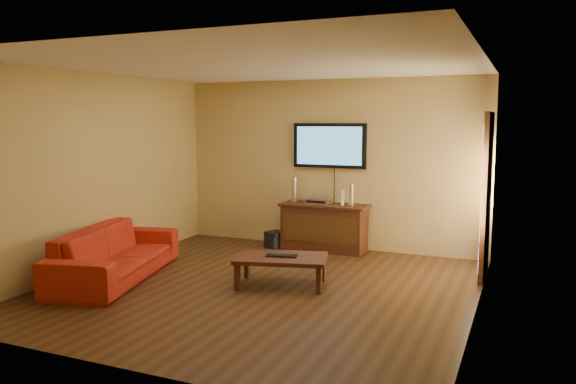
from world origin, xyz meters
The scene contains 14 objects.
ground_plane centered at (0.00, 0.00, 0.00)m, with size 5.00×5.00×0.00m, color #321E0E.
room_walls centered at (0.00, 0.62, 1.69)m, with size 5.00×5.00×5.00m.
french_door centered at (2.46, 1.70, 1.05)m, with size 0.07×1.02×2.22m.
media_console centered at (0.01, 2.23, 0.37)m, with size 1.38×0.53×0.74m.
television centered at (0.01, 2.45, 1.65)m, with size 1.20×0.08×0.71m.
coffee_table centered at (0.18, 0.19, 0.33)m, with size 1.25×0.94×0.37m.
sofa centered at (-1.94, -0.35, 0.45)m, with size 2.28×0.67×0.89m, color #B02513.
speaker_left centered at (-0.51, 2.27, 0.93)m, with size 0.11×0.11×0.40m.
speaker_right centered at (0.46, 2.24, 0.90)m, with size 0.09×0.09×0.34m.
av_receiver centered at (-0.08, 2.25, 0.79)m, with size 0.38×0.27×0.09m, color silver.
game_console centered at (0.31, 2.27, 0.86)m, with size 0.05×0.17×0.24m, color white.
subwoofer centered at (-0.78, 2.10, 0.13)m, with size 0.26×0.26×0.26m, color black.
bottle centered at (-0.70, 1.92, 0.09)m, with size 0.07×0.07×0.20m.
keyboard centered at (0.18, 0.19, 0.38)m, with size 0.41×0.23×0.02m.
Camera 1 is at (2.95, -6.03, 2.04)m, focal length 35.00 mm.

